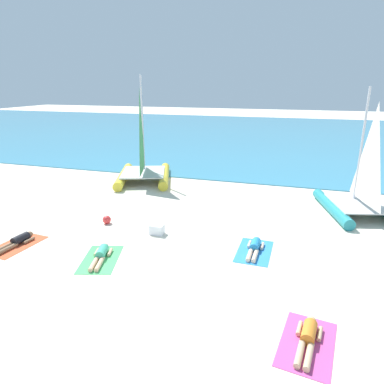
{
  "coord_description": "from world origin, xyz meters",
  "views": [
    {
      "loc": [
        3.97,
        -7.8,
        5.41
      ],
      "look_at": [
        0.0,
        4.96,
        1.2
      ],
      "focal_mm": 32.46,
      "sensor_mm": 36.0,
      "label": 1
    }
  ],
  "objects_px": {
    "sunbather_center_right": "(255,247)",
    "sunbather_leftmost": "(18,241)",
    "sunbather_rightmost": "(308,337)",
    "beach_ball": "(107,220)",
    "sunbather_center_left": "(101,255)",
    "towel_leftmost": "(17,245)",
    "sailboat_yellow": "(143,166)",
    "towel_center_right": "(254,251)",
    "sailboat_teal": "(359,197)",
    "towel_rightmost": "(307,344)",
    "cooler_box": "(157,229)",
    "towel_center_left": "(101,259)"
  },
  "relations": [
    {
      "from": "sailboat_yellow",
      "to": "sunbather_center_right",
      "type": "xyz_separation_m",
      "value": [
        7.26,
        -6.88,
        -0.74
      ]
    },
    {
      "from": "towel_leftmost",
      "to": "towel_center_left",
      "type": "bearing_deg",
      "value": -0.32
    },
    {
      "from": "sailboat_yellow",
      "to": "sunbather_center_left",
      "type": "height_order",
      "value": "sailboat_yellow"
    },
    {
      "from": "sunbather_leftmost",
      "to": "towel_center_right",
      "type": "relative_size",
      "value": 0.82
    },
    {
      "from": "sunbather_rightmost",
      "to": "cooler_box",
      "type": "distance_m",
      "value": 6.86
    },
    {
      "from": "towel_center_right",
      "to": "sunbather_center_right",
      "type": "distance_m",
      "value": 0.14
    },
    {
      "from": "sunbather_center_left",
      "to": "sailboat_yellow",
      "type": "bearing_deg",
      "value": 89.83
    },
    {
      "from": "sunbather_center_left",
      "to": "cooler_box",
      "type": "relative_size",
      "value": 3.09
    },
    {
      "from": "towel_center_right",
      "to": "sunbather_center_left",
      "type": "bearing_deg",
      "value": -157.35
    },
    {
      "from": "sunbather_center_left",
      "to": "beach_ball",
      "type": "bearing_deg",
      "value": 100.38
    },
    {
      "from": "sunbather_center_right",
      "to": "sunbather_leftmost",
      "type": "bearing_deg",
      "value": -165.21
    },
    {
      "from": "sunbather_rightmost",
      "to": "beach_ball",
      "type": "xyz_separation_m",
      "value": [
        -7.67,
        4.63,
        0.03
      ]
    },
    {
      "from": "towel_center_left",
      "to": "sunbather_center_right",
      "type": "xyz_separation_m",
      "value": [
        4.64,
        2.08,
        0.13
      ]
    },
    {
      "from": "sailboat_teal",
      "to": "towel_center_left",
      "type": "bearing_deg",
      "value": -155.71
    },
    {
      "from": "beach_ball",
      "to": "sunbather_leftmost",
      "type": "bearing_deg",
      "value": -127.51
    },
    {
      "from": "sailboat_teal",
      "to": "sunbather_center_right",
      "type": "bearing_deg",
      "value": -143.16
    },
    {
      "from": "towel_center_left",
      "to": "sunbather_rightmost",
      "type": "height_order",
      "value": "sunbather_rightmost"
    },
    {
      "from": "sunbather_rightmost",
      "to": "beach_ball",
      "type": "relative_size",
      "value": 4.72
    },
    {
      "from": "sunbather_leftmost",
      "to": "sailboat_teal",
      "type": "bearing_deg",
      "value": 35.07
    },
    {
      "from": "sunbather_center_right",
      "to": "cooler_box",
      "type": "relative_size",
      "value": 3.12
    },
    {
      "from": "sunbather_leftmost",
      "to": "cooler_box",
      "type": "bearing_deg",
      "value": 32.83
    },
    {
      "from": "sailboat_teal",
      "to": "cooler_box",
      "type": "relative_size",
      "value": 10.56
    },
    {
      "from": "towel_center_left",
      "to": "cooler_box",
      "type": "bearing_deg",
      "value": 67.64
    },
    {
      "from": "sailboat_yellow",
      "to": "sunbather_center_left",
      "type": "bearing_deg",
      "value": -93.58
    },
    {
      "from": "sailboat_teal",
      "to": "towel_center_right",
      "type": "relative_size",
      "value": 2.78
    },
    {
      "from": "towel_leftmost",
      "to": "sunbather_rightmost",
      "type": "xyz_separation_m",
      "value": [
        9.68,
        -1.96,
        0.13
      ]
    },
    {
      "from": "towel_center_right",
      "to": "cooler_box",
      "type": "bearing_deg",
      "value": 174.63
    },
    {
      "from": "sunbather_leftmost",
      "to": "cooler_box",
      "type": "relative_size",
      "value": 3.13
    },
    {
      "from": "sailboat_yellow",
      "to": "towel_center_right",
      "type": "height_order",
      "value": "sailboat_yellow"
    },
    {
      "from": "sunbather_center_right",
      "to": "sailboat_yellow",
      "type": "bearing_deg",
      "value": 137.35
    },
    {
      "from": "towel_center_left",
      "to": "sunbather_rightmost",
      "type": "bearing_deg",
      "value": -17.03
    },
    {
      "from": "towel_center_left",
      "to": "cooler_box",
      "type": "distance_m",
      "value": 2.55
    },
    {
      "from": "sunbather_center_left",
      "to": "towel_center_right",
      "type": "height_order",
      "value": "sunbather_center_left"
    },
    {
      "from": "sailboat_teal",
      "to": "towel_rightmost",
      "type": "height_order",
      "value": "sailboat_teal"
    },
    {
      "from": "towel_leftmost",
      "to": "towel_rightmost",
      "type": "distance_m",
      "value": 9.88
    },
    {
      "from": "cooler_box",
      "to": "sunbather_center_left",
      "type": "bearing_deg",
      "value": -113.32
    },
    {
      "from": "sailboat_teal",
      "to": "towel_rightmost",
      "type": "distance_m",
      "value": 9.15
    },
    {
      "from": "sailboat_yellow",
      "to": "cooler_box",
      "type": "xyz_separation_m",
      "value": [
        3.59,
        -6.6,
        -0.69
      ]
    },
    {
      "from": "sailboat_teal",
      "to": "sunbather_center_left",
      "type": "xyz_separation_m",
      "value": [
        -8.44,
        -6.81,
        -0.66
      ]
    },
    {
      "from": "towel_leftmost",
      "to": "beach_ball",
      "type": "height_order",
      "value": "beach_ball"
    },
    {
      "from": "sunbather_leftmost",
      "to": "towel_center_right",
      "type": "xyz_separation_m",
      "value": [
        7.99,
        1.92,
        -0.13
      ]
    },
    {
      "from": "beach_ball",
      "to": "sunbather_rightmost",
      "type": "bearing_deg",
      "value": -31.09
    },
    {
      "from": "towel_leftmost",
      "to": "sunbather_center_right",
      "type": "height_order",
      "value": "sunbather_center_right"
    },
    {
      "from": "beach_ball",
      "to": "cooler_box",
      "type": "height_order",
      "value": "cooler_box"
    },
    {
      "from": "towel_center_right",
      "to": "sunbather_center_right",
      "type": "xyz_separation_m",
      "value": [
        0.0,
        0.07,
        0.13
      ]
    },
    {
      "from": "sunbather_rightmost",
      "to": "towel_leftmost",
      "type": "bearing_deg",
      "value": 176.64
    },
    {
      "from": "towel_leftmost",
      "to": "towel_center_right",
      "type": "height_order",
      "value": "same"
    },
    {
      "from": "sailboat_teal",
      "to": "beach_ball",
      "type": "relative_size",
      "value": 15.91
    },
    {
      "from": "sunbather_leftmost",
      "to": "sunbather_center_right",
      "type": "relative_size",
      "value": 1.0
    },
    {
      "from": "sailboat_yellow",
      "to": "beach_ball",
      "type": "relative_size",
      "value": 17.67
    }
  ]
}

